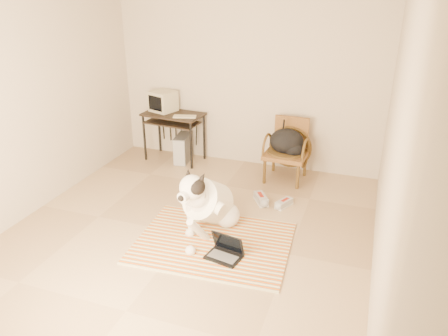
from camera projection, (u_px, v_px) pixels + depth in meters
The scene contains 16 objects.
floor at pixel (187, 234), 4.94m from camera, with size 4.50×4.50×0.00m, color tan.
wall_back at pixel (247, 76), 6.34m from camera, with size 4.50×4.50×0.00m, color #C2B29F.
wall_front at pixel (17, 234), 2.46m from camera, with size 4.50×4.50×0.00m, color #C2B29F.
wall_left at pixel (24, 102), 5.01m from camera, with size 4.50×4.50×0.00m, color #C2B29F.
wall_right at pixel (393, 143), 3.79m from camera, with size 4.50×4.50×0.00m, color #C2B29F.
rug at pixel (213, 243), 4.77m from camera, with size 1.73×1.37×0.02m.
dog at pixel (208, 203), 4.89m from camera, with size 0.60×1.21×0.87m.
laptop at pixel (225, 251), 4.50m from camera, with size 0.39×0.32×0.25m.
computer_desk at pixel (173, 120), 6.69m from camera, with size 0.95×0.59×0.76m.
crt_monitor at pixel (163, 101), 6.72m from camera, with size 0.44×0.43×0.31m.
desk_keyboard at pixel (185, 116), 6.48m from camera, with size 0.34×0.12×0.02m, color #B3AA8C.
pc_tower at pixel (183, 148), 6.82m from camera, with size 0.25×0.48×0.42m.
rattan_chair at pixel (287, 150), 6.15m from camera, with size 0.59×0.57×0.86m.
backpack at pixel (288, 143), 6.05m from camera, with size 0.50×0.40×0.35m.
sneaker_left at pixel (261, 199), 5.62m from camera, with size 0.26×0.32×0.10m.
sneaker_right at pixel (284, 204), 5.52m from camera, with size 0.21×0.28×0.09m.
Camera 1 is at (1.80, -3.84, 2.68)m, focal length 35.00 mm.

